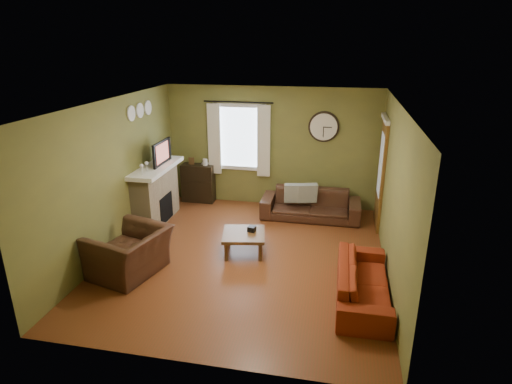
% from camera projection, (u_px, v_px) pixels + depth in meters
% --- Properties ---
extents(floor, '(4.60, 5.20, 0.00)m').
position_uv_depth(floor, '(246.00, 257.00, 7.31)').
color(floor, brown).
rests_on(floor, ground).
extents(ceiling, '(4.60, 5.20, 0.00)m').
position_uv_depth(ceiling, '(244.00, 103.00, 6.43)').
color(ceiling, white).
rests_on(ceiling, ground).
extents(wall_left, '(0.00, 5.20, 2.60)m').
position_uv_depth(wall_left, '(114.00, 177.00, 7.29)').
color(wall_left, olive).
rests_on(wall_left, ground).
extents(wall_right, '(0.00, 5.20, 2.60)m').
position_uv_depth(wall_right, '(394.00, 195.00, 6.44)').
color(wall_right, olive).
rests_on(wall_right, ground).
extents(wall_back, '(4.60, 0.00, 2.60)m').
position_uv_depth(wall_back, '(271.00, 147.00, 9.27)').
color(wall_back, olive).
rests_on(wall_back, ground).
extents(wall_front, '(4.60, 0.00, 2.60)m').
position_uv_depth(wall_front, '(190.00, 264.00, 4.47)').
color(wall_front, olive).
rests_on(wall_front, ground).
extents(fireplace, '(0.40, 1.40, 1.10)m').
position_uv_depth(fireplace, '(156.00, 196.00, 8.57)').
color(fireplace, tan).
rests_on(fireplace, floor).
extents(firebox, '(0.04, 0.60, 0.55)m').
position_uv_depth(firebox, '(166.00, 208.00, 8.62)').
color(firebox, black).
rests_on(firebox, fireplace).
extents(mantel, '(0.58, 1.60, 0.08)m').
position_uv_depth(mantel, '(155.00, 168.00, 8.37)').
color(mantel, white).
rests_on(mantel, fireplace).
extents(tv, '(0.08, 0.60, 0.35)m').
position_uv_depth(tv, '(158.00, 155.00, 8.43)').
color(tv, black).
rests_on(tv, mantel).
extents(tv_screen, '(0.02, 0.62, 0.36)m').
position_uv_depth(tv_screen, '(162.00, 153.00, 8.40)').
color(tv_screen, '#994C3F').
rests_on(tv_screen, mantel).
extents(medallion_left, '(0.28, 0.28, 0.03)m').
position_uv_depth(medallion_left, '(131.00, 113.00, 7.71)').
color(medallion_left, white).
rests_on(medallion_left, wall_left).
extents(medallion_mid, '(0.28, 0.28, 0.03)m').
position_uv_depth(medallion_mid, '(140.00, 110.00, 8.03)').
color(medallion_mid, white).
rests_on(medallion_mid, wall_left).
extents(medallion_right, '(0.28, 0.28, 0.03)m').
position_uv_depth(medallion_right, '(148.00, 108.00, 8.36)').
color(medallion_right, white).
rests_on(medallion_right, wall_left).
extents(window_pane, '(1.00, 0.02, 1.30)m').
position_uv_depth(window_pane, '(240.00, 137.00, 9.31)').
color(window_pane, silver).
rests_on(window_pane, wall_back).
extents(curtain_rod, '(0.03, 0.03, 1.50)m').
position_uv_depth(curtain_rod, '(238.00, 102.00, 8.96)').
color(curtain_rod, black).
rests_on(curtain_rod, wall_back).
extents(curtain_left, '(0.28, 0.04, 1.55)m').
position_uv_depth(curtain_left, '(214.00, 139.00, 9.34)').
color(curtain_left, silver).
rests_on(curtain_left, wall_back).
extents(curtain_right, '(0.28, 0.04, 1.55)m').
position_uv_depth(curtain_right, '(264.00, 142.00, 9.13)').
color(curtain_right, silver).
rests_on(curtain_right, wall_back).
extents(wall_clock, '(0.64, 0.06, 0.64)m').
position_uv_depth(wall_clock, '(324.00, 127.00, 8.85)').
color(wall_clock, white).
rests_on(wall_clock, wall_back).
extents(door, '(0.05, 0.90, 2.10)m').
position_uv_depth(door, '(381.00, 175.00, 8.24)').
color(door, brown).
rests_on(door, floor).
extents(bookshelf, '(0.73, 0.31, 0.86)m').
position_uv_depth(bookshelf, '(198.00, 183.00, 9.70)').
color(bookshelf, black).
rests_on(bookshelf, floor).
extents(book, '(0.21, 0.26, 0.02)m').
position_uv_depth(book, '(202.00, 159.00, 9.64)').
color(book, '#54371C').
rests_on(book, bookshelf).
extents(sofa_brown, '(2.01, 0.79, 0.59)m').
position_uv_depth(sofa_brown, '(311.00, 204.00, 8.83)').
color(sofa_brown, '#382015').
rests_on(sofa_brown, floor).
extents(pillow_left, '(0.42, 0.23, 0.40)m').
position_uv_depth(pillow_left, '(307.00, 193.00, 8.73)').
color(pillow_left, gray).
rests_on(pillow_left, sofa_brown).
extents(pillow_right, '(0.41, 0.18, 0.40)m').
position_uv_depth(pillow_right, '(294.00, 193.00, 8.73)').
color(pillow_right, gray).
rests_on(pillow_right, sofa_brown).
extents(sofa_red, '(0.72, 1.84, 0.54)m').
position_uv_depth(sofa_red, '(363.00, 282.00, 6.06)').
color(sofa_red, maroon).
rests_on(sofa_red, floor).
extents(armchair, '(1.23, 1.33, 0.73)m').
position_uv_depth(armchair, '(130.00, 252.00, 6.69)').
color(armchair, '#382015').
rests_on(armchair, floor).
extents(coffee_table, '(0.83, 0.83, 0.38)m').
position_uv_depth(coffee_table, '(244.00, 243.00, 7.39)').
color(coffee_table, '#54371C').
rests_on(coffee_table, floor).
extents(tissue_box, '(0.14, 0.14, 0.09)m').
position_uv_depth(tissue_box, '(252.00, 230.00, 7.38)').
color(tissue_box, black).
rests_on(tissue_box, coffee_table).
extents(wine_glass_a, '(0.07, 0.07, 0.20)m').
position_uv_depth(wine_glass_a, '(142.00, 169.00, 7.77)').
color(wine_glass_a, white).
rests_on(wine_glass_a, mantel).
extents(wine_glass_b, '(0.07, 0.07, 0.19)m').
position_uv_depth(wine_glass_b, '(147.00, 167.00, 7.95)').
color(wine_glass_b, white).
rests_on(wine_glass_b, mantel).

